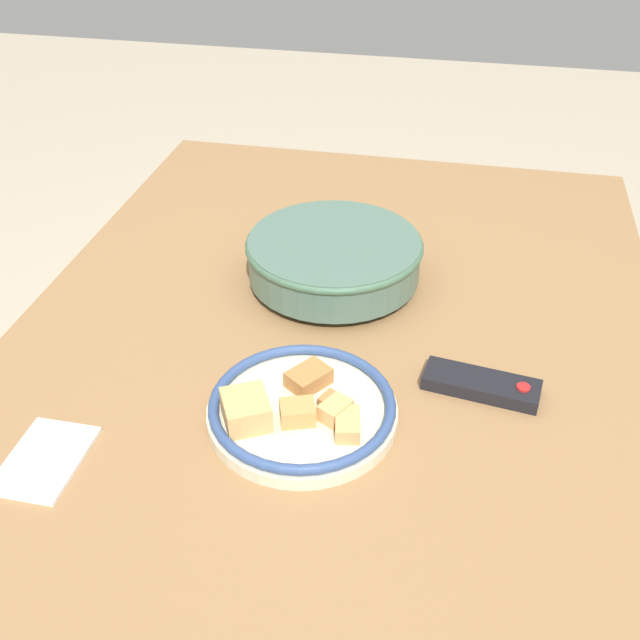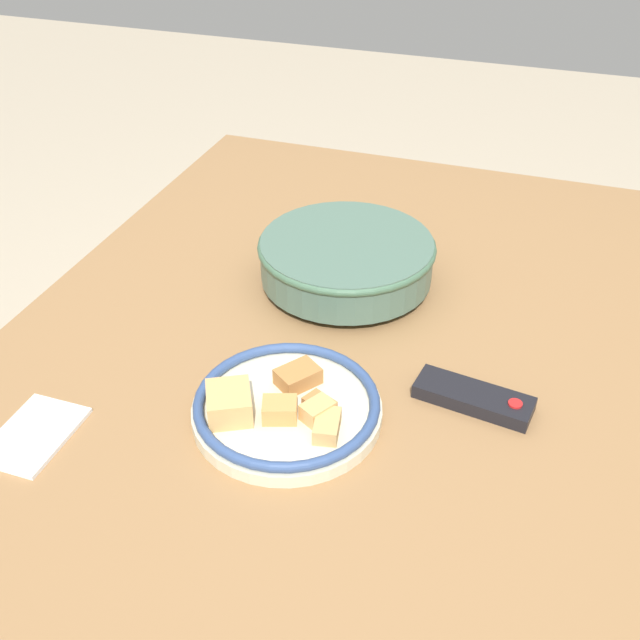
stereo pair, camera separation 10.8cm
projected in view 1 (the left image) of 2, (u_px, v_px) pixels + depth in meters
The scene contains 5 objects.
dining_table at pixel (328, 395), 1.13m from camera, with size 1.43×0.97×0.75m.
noodle_bowl at pixel (334, 257), 1.21m from camera, with size 0.29×0.29×0.08m.
food_plate at pixel (301, 409), 0.96m from camera, with size 0.25×0.25×0.05m.
tv_remote at pixel (481, 385), 1.01m from camera, with size 0.07×0.16×0.02m.
folded_napkin at pixel (45, 459), 0.91m from camera, with size 0.13×0.09×0.01m.
Camera 1 is at (0.83, 0.16, 1.42)m, focal length 42.00 mm.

